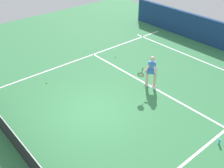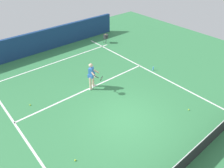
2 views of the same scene
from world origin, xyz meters
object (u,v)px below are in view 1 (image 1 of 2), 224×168
tennis_ball_near (47,83)px  water_bottle (219,142)px  tennis_player (151,71)px  tennis_ball_mid (115,57)px

tennis_ball_near → water_bottle: size_ratio=0.28×
tennis_player → water_bottle: (-4.13, 0.91, -0.73)m
tennis_player → tennis_ball_mid: bearing=-13.1°
tennis_ball_mid → water_bottle: (-7.48, 1.69, 0.09)m
tennis_ball_mid → water_bottle: water_bottle is taller
tennis_player → water_bottle: size_ratio=6.46×
tennis_player → tennis_ball_mid: (3.35, -0.78, -0.81)m
tennis_ball_mid → tennis_ball_near: bearing=89.5°
tennis_player → water_bottle: bearing=167.6°
tennis_player → tennis_ball_near: size_ratio=23.48×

